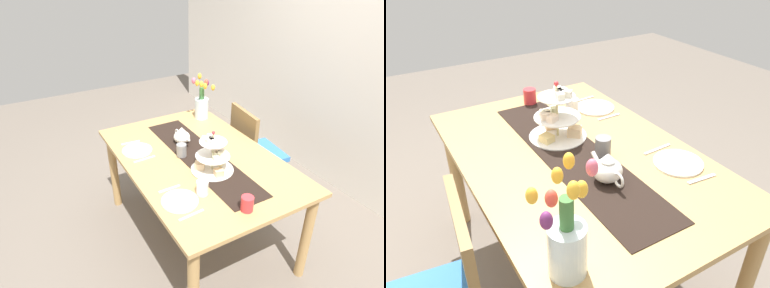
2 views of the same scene
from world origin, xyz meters
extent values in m
plane|color=#6B6056|center=(0.00, 0.00, 0.00)|extent=(8.00, 8.00, 0.00)
cube|color=silver|center=(0.00, 1.62, 1.30)|extent=(6.00, 0.08, 2.60)
cube|color=tan|center=(0.00, 0.00, 0.76)|extent=(1.60, 1.05, 0.03)
cylinder|color=tan|center=(-0.73, -0.45, 0.37)|extent=(0.07, 0.07, 0.74)
cylinder|color=tan|center=(-0.73, 0.45, 0.37)|extent=(0.07, 0.07, 0.74)
cylinder|color=tan|center=(0.73, 0.45, 0.37)|extent=(0.07, 0.07, 0.74)
cylinder|color=olive|center=(-0.05, 0.98, 0.21)|extent=(0.04, 0.04, 0.41)
cylinder|color=olive|center=(-0.41, 1.02, 0.21)|extent=(0.04, 0.04, 0.41)
cylinder|color=olive|center=(-0.09, 0.63, 0.21)|extent=(0.04, 0.04, 0.41)
cylinder|color=olive|center=(-0.45, 0.67, 0.21)|extent=(0.04, 0.04, 0.41)
cube|color=#3370B7|center=(-0.25, 0.82, 0.43)|extent=(0.46, 0.46, 0.05)
cube|color=olive|center=(-0.27, 0.64, 0.69)|extent=(0.42, 0.08, 0.45)
cube|color=black|center=(0.00, 0.02, 0.77)|extent=(1.29, 0.30, 0.00)
cylinder|color=beige|center=(0.20, 0.00, 0.92)|extent=(0.01, 0.01, 0.28)
cylinder|color=white|center=(0.20, 0.00, 0.78)|extent=(0.30, 0.30, 0.01)
cylinder|color=white|center=(0.20, 0.00, 0.89)|extent=(0.24, 0.24, 0.01)
cylinder|color=white|center=(0.20, 0.00, 1.00)|extent=(0.19, 0.19, 0.01)
cube|color=#EABD8B|center=(0.29, -0.01, 0.81)|extent=(0.07, 0.07, 0.05)
cube|color=#EED287|center=(0.17, 0.08, 0.80)|extent=(0.08, 0.07, 0.04)
cube|color=beige|center=(0.15, -0.07, 0.81)|extent=(0.09, 0.09, 0.05)
cube|color=beige|center=(0.25, -0.01, 0.91)|extent=(0.07, 0.05, 0.03)
cube|color=beige|center=(0.23, 0.05, 0.91)|extent=(0.06, 0.07, 0.03)
cube|color=beige|center=(0.20, 0.06, 0.91)|extent=(0.04, 0.06, 0.03)
cube|color=beige|center=(0.16, 0.05, 0.91)|extent=(0.06, 0.07, 0.03)
cube|color=silver|center=(0.17, 0.00, 1.02)|extent=(0.06, 0.04, 0.03)
cube|color=silver|center=(0.17, -0.04, 1.02)|extent=(0.07, 0.07, 0.03)
cube|color=beige|center=(0.20, -0.03, 1.02)|extent=(0.04, 0.06, 0.03)
cube|color=#EFDBC6|center=(0.22, -0.02, 1.02)|extent=(0.07, 0.06, 0.03)
sphere|color=red|center=(0.20, 0.00, 1.07)|extent=(0.02, 0.02, 0.02)
ellipsoid|color=white|center=(-0.25, 0.00, 0.83)|extent=(0.13, 0.13, 0.10)
cone|color=white|center=(-0.25, 0.00, 0.89)|extent=(0.06, 0.06, 0.04)
cylinder|color=white|center=(-0.16, 0.00, 0.84)|extent=(0.07, 0.02, 0.06)
torus|color=white|center=(-0.33, 0.00, 0.83)|extent=(0.07, 0.01, 0.07)
cylinder|color=silver|center=(-0.59, 0.39, 0.87)|extent=(0.12, 0.12, 0.19)
cylinder|color=#3D7538|center=(-0.59, 0.39, 1.01)|extent=(0.04, 0.04, 0.12)
ellipsoid|color=yellow|center=(-0.53, 0.38, 1.10)|extent=(0.04, 0.04, 0.06)
ellipsoid|color=yellow|center=(-0.53, 0.47, 1.07)|extent=(0.04, 0.04, 0.06)
ellipsoid|color=#EF4C38|center=(-0.61, 0.44, 1.10)|extent=(0.04, 0.04, 0.06)
ellipsoid|color=#6B2860|center=(-0.65, 0.48, 1.08)|extent=(0.04, 0.04, 0.06)
ellipsoid|color=yellow|center=(-0.66, 0.40, 1.15)|extent=(0.04, 0.04, 0.06)
ellipsoid|color=yellow|center=(-0.62, 0.35, 1.11)|extent=(0.04, 0.04, 0.06)
ellipsoid|color=#E5607A|center=(-0.59, 0.30, 1.14)|extent=(0.04, 0.04, 0.06)
ellipsoid|color=yellow|center=(-0.51, 0.33, 1.13)|extent=(0.04, 0.04, 0.06)
cylinder|color=white|center=(-0.31, -0.36, 0.78)|extent=(0.23, 0.23, 0.01)
cube|color=silver|center=(-0.46, -0.36, 0.78)|extent=(0.03, 0.15, 0.01)
cube|color=silver|center=(-0.17, -0.36, 0.78)|extent=(0.02, 0.17, 0.01)
cylinder|color=white|center=(0.40, -0.36, 0.78)|extent=(0.23, 0.23, 0.01)
cube|color=silver|center=(0.25, -0.36, 0.78)|extent=(0.02, 0.15, 0.01)
cube|color=silver|center=(0.54, -0.36, 0.78)|extent=(0.03, 0.17, 0.01)
cylinder|color=slate|center=(-0.08, -0.10, 0.82)|extent=(0.08, 0.08, 0.09)
cylinder|color=white|center=(0.40, -0.20, 0.82)|extent=(0.08, 0.08, 0.09)
cylinder|color=red|center=(0.66, -0.05, 0.82)|extent=(0.08, 0.08, 0.09)
camera|label=1|loc=(1.86, -1.10, 2.10)|focal=31.69mm
camera|label=2|loc=(-1.32, 0.78, 1.73)|focal=34.88mm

